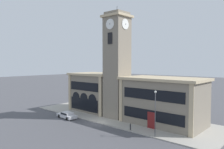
% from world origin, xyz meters
% --- Properties ---
extents(ground_plane, '(300.00, 300.00, 0.00)m').
position_xyz_m(ground_plane, '(0.00, 0.00, 0.00)').
color(ground_plane, '#4C4C51').
extents(sidewalk_kerb, '(40.66, 13.10, 0.15)m').
position_xyz_m(sidewalk_kerb, '(0.00, 6.55, 0.07)').
color(sidewalk_kerb, '#A39E93').
rests_on(sidewalk_kerb, ground_plane).
extents(clock_tower, '(4.77, 4.77, 22.18)m').
position_xyz_m(clock_tower, '(0.00, 5.59, 10.54)').
color(clock_tower, gray).
rests_on(clock_tower, ground_plane).
extents(town_hall_left_wing, '(11.44, 8.25, 8.70)m').
position_xyz_m(town_hall_left_wing, '(-7.71, 7.29, 4.38)').
color(town_hall_left_wing, gray).
rests_on(town_hall_left_wing, ground_plane).
extents(town_hall_right_wing, '(14.70, 8.25, 8.45)m').
position_xyz_m(town_hall_right_wing, '(9.33, 7.30, 4.25)').
color(town_hall_right_wing, gray).
rests_on(town_hall_right_wing, ground_plane).
extents(parked_car_near, '(4.76, 2.08, 1.24)m').
position_xyz_m(parked_car_near, '(-7.07, -1.49, 0.66)').
color(parked_car_near, silver).
rests_on(parked_car_near, ground_plane).
extents(street_lamp, '(0.36, 0.36, 6.84)m').
position_xyz_m(street_lamp, '(11.92, 0.30, 4.53)').
color(street_lamp, '#4C4C51').
rests_on(street_lamp, sidewalk_kerb).
extents(bollard, '(0.18, 0.18, 1.06)m').
position_xyz_m(bollard, '(7.25, 0.47, 0.67)').
color(bollard, black).
rests_on(bollard, sidewalk_kerb).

